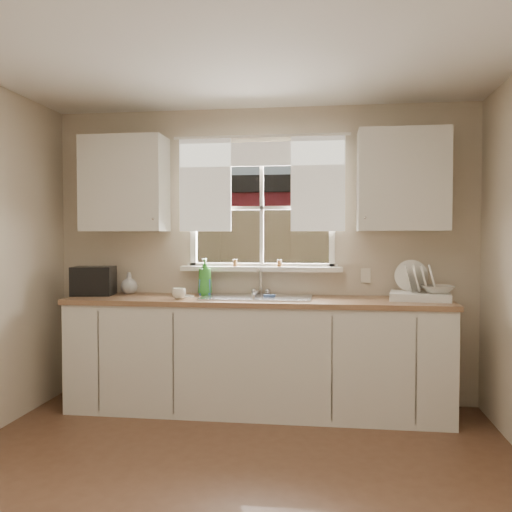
# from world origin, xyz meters

# --- Properties ---
(room_walls) EXTENTS (3.62, 4.02, 2.50)m
(room_walls) POSITION_xyz_m (0.00, -0.07, 1.24)
(room_walls) COLOR beige
(room_walls) RESTS_ON ground
(ceiling) EXTENTS (3.60, 4.00, 0.02)m
(ceiling) POSITION_xyz_m (0.00, 0.00, 2.50)
(ceiling) COLOR silver
(ceiling) RESTS_ON room_walls
(window) EXTENTS (1.38, 0.16, 1.06)m
(window) POSITION_xyz_m (0.00, 2.00, 1.49)
(window) COLOR white
(window) RESTS_ON room_walls
(curtains) EXTENTS (1.50, 0.03, 0.81)m
(curtains) POSITION_xyz_m (0.00, 1.95, 1.93)
(curtains) COLOR white
(curtains) RESTS_ON room_walls
(base_cabinets) EXTENTS (3.00, 0.62, 0.87)m
(base_cabinets) POSITION_xyz_m (0.00, 1.68, 0.43)
(base_cabinets) COLOR silver
(base_cabinets) RESTS_ON ground
(countertop) EXTENTS (3.04, 0.65, 0.04)m
(countertop) POSITION_xyz_m (0.00, 1.68, 0.89)
(countertop) COLOR #886344
(countertop) RESTS_ON base_cabinets
(upper_cabinet_left) EXTENTS (0.70, 0.33, 0.80)m
(upper_cabinet_left) POSITION_xyz_m (-1.15, 1.82, 1.85)
(upper_cabinet_left) COLOR silver
(upper_cabinet_left) RESTS_ON room_walls
(upper_cabinet_right) EXTENTS (0.70, 0.33, 0.80)m
(upper_cabinet_right) POSITION_xyz_m (1.15, 1.82, 1.85)
(upper_cabinet_right) COLOR silver
(upper_cabinet_right) RESTS_ON room_walls
(wall_outlet) EXTENTS (0.08, 0.01, 0.12)m
(wall_outlet) POSITION_xyz_m (0.88, 1.99, 1.08)
(wall_outlet) COLOR beige
(wall_outlet) RESTS_ON room_walls
(sill_jars) EXTENTS (0.42, 0.04, 0.06)m
(sill_jars) POSITION_xyz_m (-0.03, 1.94, 1.18)
(sill_jars) COLOR brown
(sill_jars) RESTS_ON window
(backyard) EXTENTS (20.00, 10.00, 6.13)m
(backyard) POSITION_xyz_m (0.58, 8.42, 3.46)
(backyard) COLOR #335421
(backyard) RESTS_ON ground
(sink) EXTENTS (0.88, 0.52, 0.40)m
(sink) POSITION_xyz_m (0.00, 1.71, 0.84)
(sink) COLOR #B7B7BC
(sink) RESTS_ON countertop
(dish_rack) EXTENTS (0.49, 0.40, 0.31)m
(dish_rack) POSITION_xyz_m (1.28, 1.73, 0.98)
(dish_rack) COLOR white
(dish_rack) RESTS_ON countertop
(bowl) EXTENTS (0.26, 0.26, 0.06)m
(bowl) POSITION_xyz_m (1.40, 1.68, 1.00)
(bowl) COLOR silver
(bowl) RESTS_ON dish_rack
(soap_bottle_a) EXTENTS (0.13, 0.13, 0.31)m
(soap_bottle_a) POSITION_xyz_m (-0.46, 1.84, 1.07)
(soap_bottle_a) COLOR #328B2D
(soap_bottle_a) RESTS_ON countertop
(soap_bottle_b) EXTENTS (0.11, 0.11, 0.20)m
(soap_bottle_b) POSITION_xyz_m (-0.46, 1.85, 1.01)
(soap_bottle_b) COLOR blue
(soap_bottle_b) RESTS_ON countertop
(soap_bottle_c) EXTENTS (0.15, 0.15, 0.18)m
(soap_bottle_c) POSITION_xyz_m (-1.14, 1.88, 1.00)
(soap_bottle_c) COLOR beige
(soap_bottle_c) RESTS_ON countertop
(saucer) EXTENTS (0.16, 0.16, 0.01)m
(saucer) POSITION_xyz_m (-0.59, 1.68, 0.92)
(saucer) COLOR white
(saucer) RESTS_ON countertop
(cup) EXTENTS (0.11, 0.11, 0.09)m
(cup) POSITION_xyz_m (-0.60, 1.54, 0.95)
(cup) COLOR silver
(cup) RESTS_ON countertop
(black_appliance) EXTENTS (0.37, 0.34, 0.24)m
(black_appliance) POSITION_xyz_m (-1.40, 1.74, 1.03)
(black_appliance) COLOR black
(black_appliance) RESTS_ON countertop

